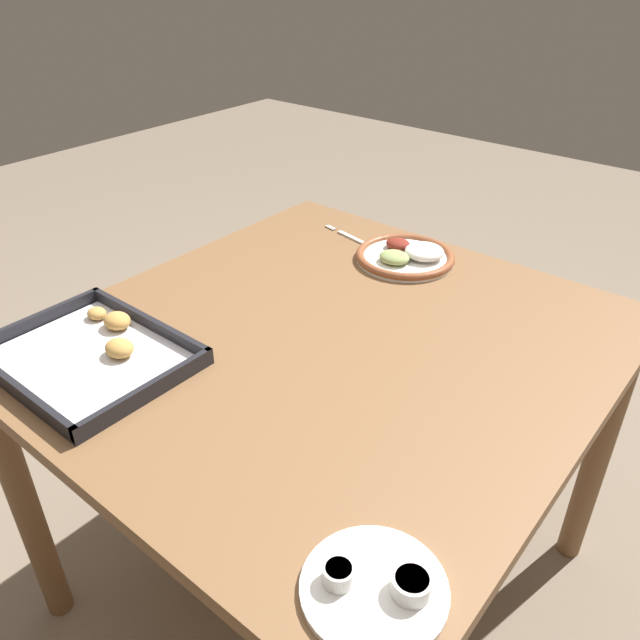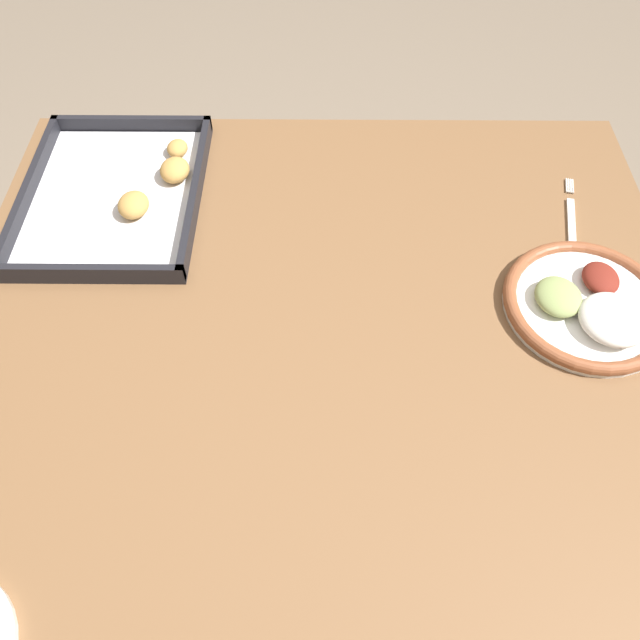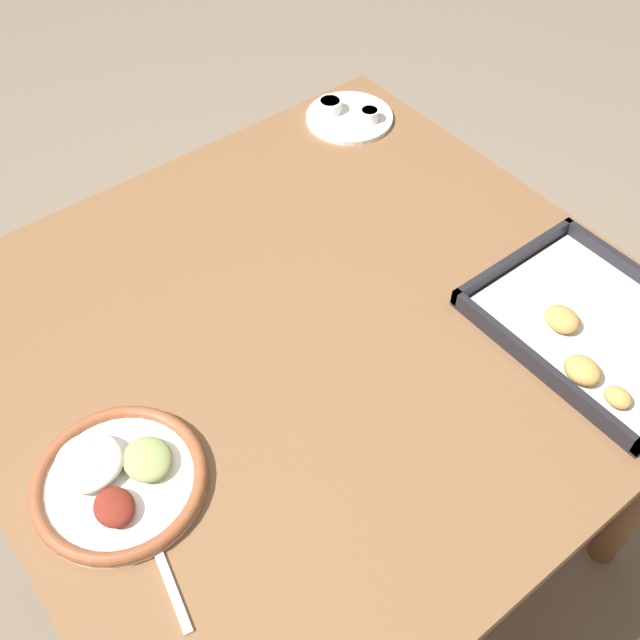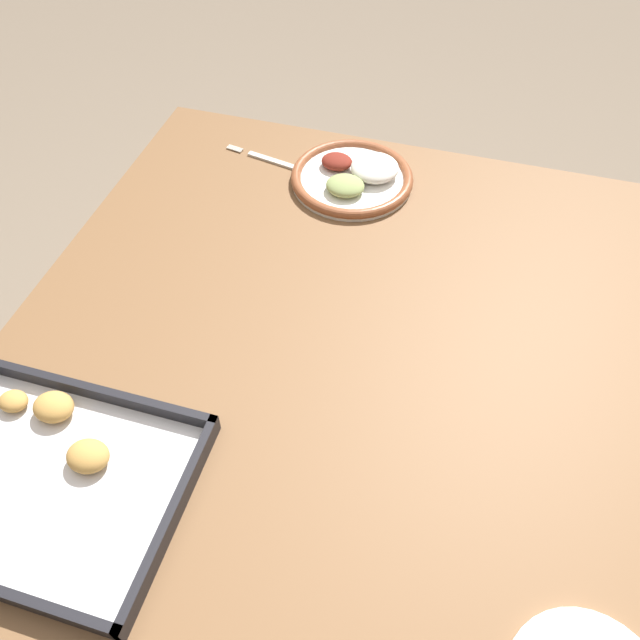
% 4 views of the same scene
% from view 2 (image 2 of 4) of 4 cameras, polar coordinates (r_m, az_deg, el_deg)
% --- Properties ---
extents(ground_plane, '(8.00, 8.00, 0.00)m').
position_cam_2_polar(ground_plane, '(1.58, -0.01, -17.89)').
color(ground_plane, '#7A6B59').
extents(dining_table, '(1.03, 1.09, 0.76)m').
position_cam_2_polar(dining_table, '(0.98, -0.01, -5.66)').
color(dining_table, brown).
rests_on(dining_table, ground_plane).
extents(dinner_plate, '(0.24, 0.24, 0.05)m').
position_cam_2_polar(dinner_plate, '(0.99, 23.16, 1.27)').
color(dinner_plate, white).
rests_on(dinner_plate, dining_table).
extents(fork, '(0.21, 0.05, 0.00)m').
position_cam_2_polar(fork, '(1.11, 21.81, 8.02)').
color(fork, silver).
rests_on(fork, dining_table).
extents(baking_tray, '(0.37, 0.29, 0.04)m').
position_cam_2_polar(baking_tray, '(1.13, -17.96, 11.00)').
color(baking_tray, black).
rests_on(baking_tray, dining_table).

